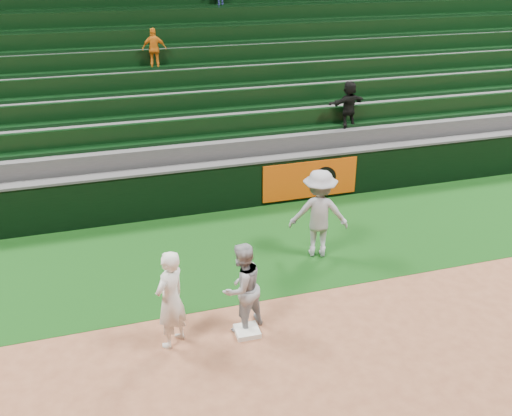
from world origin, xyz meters
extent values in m
plane|color=brown|center=(0.00, 0.00, 0.00)|extent=(70.00, 70.00, 0.00)
cube|color=#0C330D|center=(0.00, 3.00, 0.00)|extent=(36.00, 4.20, 0.01)
cube|color=white|center=(-0.18, 0.03, 0.05)|extent=(0.42, 0.42, 0.09)
imported|color=white|center=(-1.46, 0.15, 0.89)|extent=(0.77, 0.74, 1.77)
imported|color=#999BA3|center=(-0.21, 0.23, 0.83)|extent=(1.00, 0.93, 1.66)
imported|color=#9B9DA8|center=(2.08, 2.28, 0.99)|extent=(1.43, 1.09, 1.96)
cube|color=black|center=(0.00, 5.20, 0.60)|extent=(36.00, 0.35, 1.20)
cube|color=#D84C0A|center=(3.00, 5.01, 0.60)|extent=(2.60, 0.05, 1.00)
cylinder|color=black|center=(3.40, 4.98, 0.60)|extent=(0.64, 0.02, 0.64)
cylinder|color=white|center=(3.25, 4.96, 0.72)|extent=(0.14, 0.02, 0.14)
cube|color=#424244|center=(0.00, 5.20, 1.22)|extent=(36.00, 0.40, 0.06)
cube|color=#393A3C|center=(0.00, 5.92, 0.82)|extent=(36.00, 0.85, 1.65)
cube|color=black|center=(0.00, 6.18, 1.90)|extent=(36.00, 0.14, 0.50)
cube|color=black|center=(0.00, 6.01, 1.69)|extent=(36.00, 0.45, 0.08)
cube|color=#393A3C|center=(0.00, 6.78, 1.05)|extent=(36.00, 0.85, 2.10)
cube|color=black|center=(0.00, 7.03, 2.35)|extent=(36.00, 0.14, 0.50)
cube|color=black|center=(0.00, 6.86, 2.14)|extent=(36.00, 0.45, 0.08)
cube|color=#393A3C|center=(0.00, 7.62, 1.27)|extent=(36.00, 0.85, 2.55)
cube|color=black|center=(0.00, 7.88, 2.80)|extent=(36.00, 0.14, 0.50)
cube|color=black|center=(0.00, 7.71, 2.59)|extent=(36.00, 0.45, 0.08)
cube|color=#393A3C|center=(0.00, 8.47, 1.50)|extent=(36.00, 0.85, 3.00)
cube|color=black|center=(0.00, 8.73, 3.25)|extent=(36.00, 0.14, 0.50)
cube|color=black|center=(0.00, 8.56, 3.04)|extent=(36.00, 0.45, 0.08)
cube|color=#393A3C|center=(0.00, 9.32, 1.73)|extent=(36.00, 0.85, 3.45)
cube|color=black|center=(0.00, 9.58, 3.70)|extent=(36.00, 0.14, 0.50)
cube|color=black|center=(0.00, 9.41, 3.49)|extent=(36.00, 0.45, 0.08)
cube|color=#393A3C|center=(0.00, 10.18, 1.95)|extent=(36.00, 0.85, 3.90)
cube|color=black|center=(0.00, 10.43, 4.15)|extent=(36.00, 0.14, 0.50)
cube|color=black|center=(0.00, 10.26, 3.94)|extent=(36.00, 0.45, 0.08)
cube|color=#393A3C|center=(0.00, 11.02, 2.17)|extent=(36.00, 0.85, 4.35)
cube|color=black|center=(0.00, 11.28, 4.60)|extent=(36.00, 0.14, 0.50)
cube|color=black|center=(0.00, 11.11, 4.39)|extent=(36.00, 0.45, 0.08)
imported|color=orange|center=(-0.37, 8.43, 3.56)|extent=(0.69, 0.36, 1.13)
imported|color=black|center=(4.40, 5.88, 2.28)|extent=(1.23, 0.66, 1.26)
camera|label=1|loc=(-2.42, -7.79, 6.22)|focal=40.00mm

